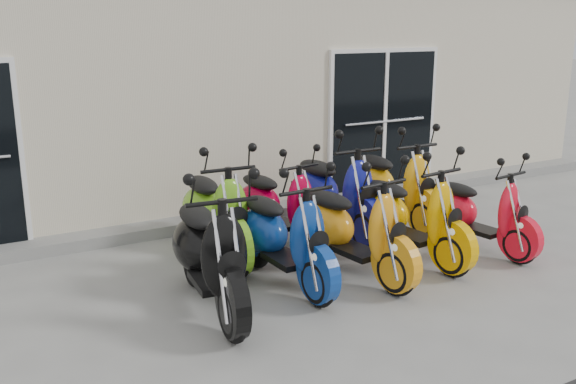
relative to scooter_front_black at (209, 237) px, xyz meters
name	(u,v)px	position (x,y,z in m)	size (l,w,h in m)	color
ground	(314,268)	(1.44, 0.44, -0.74)	(80.00, 80.00, 0.00)	gray
building	(159,87)	(1.44, 5.64, 0.86)	(14.00, 6.00, 3.20)	beige
front_step	(238,216)	(1.44, 2.46, -0.67)	(14.00, 0.40, 0.15)	gray
door_right	(383,117)	(4.04, 2.61, 0.52)	(2.02, 0.08, 2.22)	black
scooter_front_black	(209,237)	(0.00, 0.00, 0.00)	(0.73, 2.01, 1.49)	black
scooter_front_blue	(283,222)	(0.91, 0.20, -0.05)	(0.68, 1.88, 1.39)	navy
scooter_front_orange_a	(354,215)	(1.68, 0.03, -0.05)	(0.69, 1.89, 1.39)	orange
scooter_front_orange_b	(410,202)	(2.52, 0.12, -0.05)	(0.69, 1.89, 1.39)	#ECA600
scooter_front_red	(480,201)	(3.47, -0.04, -0.12)	(0.62, 1.69, 1.25)	red
scooter_back_green	(215,199)	(0.60, 1.26, -0.02)	(0.71, 1.95, 1.44)	#6AB41D
scooter_back_red	(278,193)	(1.48, 1.35, -0.09)	(0.65, 1.77, 1.31)	#B60029
scooter_back_blue	(336,181)	(2.24, 1.22, 0.01)	(0.74, 2.03, 1.50)	navy
scooter_back_yellow	(394,174)	(3.19, 1.26, -0.02)	(0.71, 1.96, 1.45)	#F5A910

